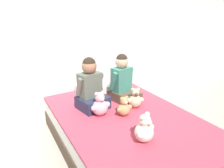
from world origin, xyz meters
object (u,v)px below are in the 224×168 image
object	(u,v)px
teddy_bear_held_by_right_child	(135,99)
teddy_bear_between_children	(124,107)
child_on_right	(123,82)
bed	(126,132)
child_on_left	(91,87)
teddy_bear_held_by_left_child	(100,105)
pillow_at_headboard	(95,88)
teddy_bear_at_foot_of_bed	(144,130)

from	to	relation	value
teddy_bear_held_by_right_child	teddy_bear_between_children	bearing A→B (deg)	-135.57
child_on_right	teddy_bear_held_by_right_child	xyz separation A→B (m)	(0.01, -0.27, -0.14)
bed	teddy_bear_between_children	bearing A→B (deg)	108.33
child_on_left	child_on_right	xyz separation A→B (m)	(0.45, 0.01, -0.01)
child_on_left	teddy_bear_between_children	world-z (taller)	child_on_left
child_on_left	teddy_bear_held_by_left_child	distance (m)	0.26
child_on_left	pillow_at_headboard	distance (m)	0.52
child_on_left	teddy_bear_held_by_left_child	size ratio (longest dim) A/B	2.17
bed	teddy_bear_between_children	xyz separation A→B (m)	(-0.01, 0.03, 0.31)
child_on_right	teddy_bear_held_by_left_child	size ratio (longest dim) A/B	2.13
bed	teddy_bear_held_by_left_child	distance (m)	0.44
teddy_bear_held_by_left_child	teddy_bear_at_foot_of_bed	world-z (taller)	teddy_bear_held_by_left_child
child_on_left	teddy_bear_held_by_left_child	xyz separation A→B (m)	(0.01, -0.22, -0.14)
teddy_bear_held_by_right_child	pillow_at_headboard	bearing A→B (deg)	127.89
teddy_bear_held_by_left_child	child_on_left	bearing A→B (deg)	86.75
child_on_right	teddy_bear_between_children	size ratio (longest dim) A/B	2.65
teddy_bear_held_by_right_child	teddy_bear_at_foot_of_bed	distance (m)	0.67
teddy_bear_at_foot_of_bed	pillow_at_headboard	bearing A→B (deg)	64.33
bed	teddy_bear_held_by_right_child	distance (m)	0.40
teddy_bear_between_children	pillow_at_headboard	size ratio (longest dim) A/B	0.48
child_on_left	teddy_bear_held_by_right_child	bearing A→B (deg)	-40.55
bed	pillow_at_headboard	world-z (taller)	pillow_at_headboard
teddy_bear_at_foot_of_bed	teddy_bear_held_by_right_child	bearing A→B (deg)	40.19
teddy_bear_held_by_right_child	teddy_bear_at_foot_of_bed	xyz separation A→B (m)	(-0.33, -0.58, 0.01)
child_on_right	teddy_bear_held_by_right_child	world-z (taller)	child_on_right
teddy_bear_held_by_left_child	teddy_bear_held_by_right_child	bearing A→B (deg)	-9.73
teddy_bear_held_by_left_child	pillow_at_headboard	world-z (taller)	teddy_bear_held_by_left_child
teddy_bear_at_foot_of_bed	pillow_at_headboard	distance (m)	1.27
teddy_bear_held_by_right_child	pillow_at_headboard	world-z (taller)	teddy_bear_held_by_right_child
teddy_bear_held_by_right_child	teddy_bear_between_children	xyz separation A→B (m)	(-0.22, -0.10, -0.01)
child_on_left	child_on_right	world-z (taller)	child_on_left
bed	child_on_left	distance (m)	0.66
bed	child_on_right	size ratio (longest dim) A/B	3.33
child_on_right	pillow_at_headboard	world-z (taller)	child_on_right
bed	teddy_bear_held_by_left_child	xyz separation A→B (m)	(-0.24, 0.17, 0.33)
teddy_bear_between_children	pillow_at_headboard	xyz separation A→B (m)	(0.01, 0.78, -0.04)
child_on_right	pillow_at_headboard	size ratio (longest dim) A/B	1.27
teddy_bear_between_children	pillow_at_headboard	world-z (taller)	teddy_bear_between_children
bed	teddy_bear_held_by_right_child	xyz separation A→B (m)	(0.21, 0.13, 0.32)
bed	teddy_bear_at_foot_of_bed	world-z (taller)	teddy_bear_at_foot_of_bed
child_on_left	pillow_at_headboard	bearing A→B (deg)	49.27
teddy_bear_held_by_left_child	teddy_bear_held_by_right_child	distance (m)	0.45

